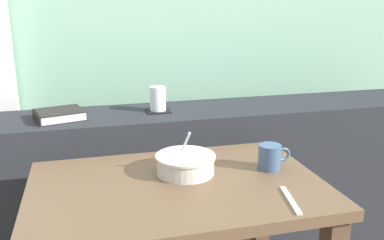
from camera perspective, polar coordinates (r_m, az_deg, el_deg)
dark_console_ledge at (r=1.96m, az=-4.37°, el=-10.07°), size 2.80×0.35×0.79m
breakfast_table at (r=1.38m, az=-1.97°, el=-13.81°), size 0.91×0.60×0.70m
coaster_square at (r=1.82m, az=-4.59°, el=1.27°), size 0.10×0.10×0.00m
juice_glass at (r=1.81m, az=-4.62°, el=2.81°), size 0.07×0.07×0.10m
closed_book at (r=1.78m, az=-17.69°, el=0.70°), size 0.22×0.20×0.04m
soup_bowl at (r=1.37m, az=-0.83°, el=-6.03°), size 0.20×0.20×0.15m
fork_utensil at (r=1.24m, az=13.30°, el=-10.59°), size 0.05×0.17×0.01m
ceramic_mug at (r=1.43m, az=10.63°, el=-4.97°), size 0.11×0.08×0.08m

